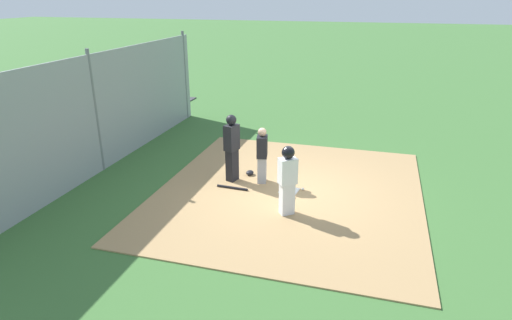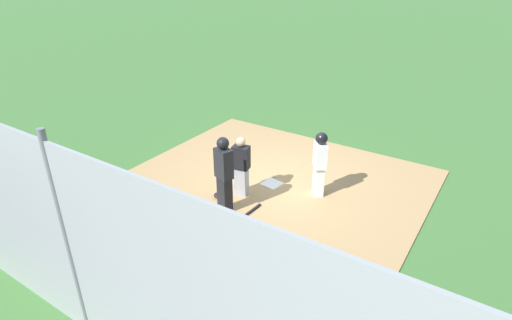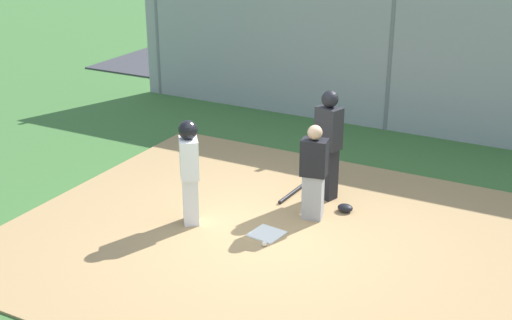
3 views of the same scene
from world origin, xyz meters
name	(u,v)px [view 3 (image 3 of 3)]	position (x,y,z in m)	size (l,w,h in m)	color
ground_plane	(267,236)	(0.00, 0.00, 0.00)	(140.00, 140.00, 0.00)	#3D6B33
dirt_infield	(267,235)	(0.00, 0.00, 0.01)	(7.20, 6.40, 0.03)	#A88456
home_plate	(267,234)	(0.00, 0.00, 0.04)	(0.44, 0.44, 0.02)	white
catcher	(314,172)	(-0.36, -0.81, 0.79)	(0.42, 0.33, 1.48)	#9E9EA3
umpire	(328,142)	(-0.26, -1.59, 0.97)	(0.44, 0.36, 1.79)	black
runner	(189,166)	(1.17, 0.18, 0.94)	(0.44, 0.46, 1.60)	silver
baseball_bat	(292,193)	(0.27, -1.42, 0.06)	(0.06, 0.06, 0.83)	black
catcher_mask	(345,208)	(-0.72, -1.25, 0.09)	(0.24, 0.20, 0.12)	black
baseball	(264,244)	(-0.13, 0.32, 0.07)	(0.07, 0.07, 0.07)	white
backstop_fence	(391,53)	(0.00, -5.37, 1.60)	(12.00, 0.10, 3.35)	#93999E
parking_lot	(431,87)	(0.00, -9.00, 0.02)	(18.00, 5.20, 0.04)	#38383D
parked_car_red	(455,65)	(-0.50, -9.15, 0.61)	(4.23, 1.94, 1.28)	maroon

